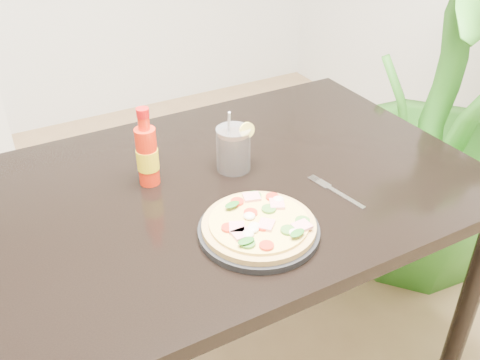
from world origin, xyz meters
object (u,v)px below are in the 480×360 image
cola_cup (233,150)px  fork (334,191)px  houseplant (441,108)px  plate (259,231)px  hot_sauce_bottle (147,155)px  dining_table (219,209)px  pizza (259,224)px

cola_cup → fork: bearing=-52.9°
cola_cup → houseplant: size_ratio=0.13×
plate → fork: size_ratio=1.50×
cola_cup → fork: cola_cup is taller
plate → fork: plate is taller
fork → houseplant: houseplant is taller
plate → hot_sauce_bottle: size_ratio=1.31×
dining_table → pizza: bearing=-93.0°
dining_table → plate: size_ratio=4.96×
pizza → dining_table: bearing=87.0°
dining_table → houseplant: 1.01m
cola_cup → hot_sauce_bottle: bearing=168.9°
plate → fork: 0.26m
fork → dining_table: bearing=134.4°
pizza → fork: bearing=11.8°
plate → pizza: (0.00, -0.00, 0.02)m
plate → houseplant: size_ratio=0.21×
pizza → houseplant: size_ratio=0.19×
fork → houseplant: (0.75, 0.33, -0.07)m
pizza → houseplant: bearing=20.8°
dining_table → pizza: (-0.01, -0.23, 0.11)m
plate → cola_cup: 0.30m
hot_sauce_bottle → fork: (0.40, -0.27, -0.08)m
houseplant → plate: bearing=-159.3°
dining_table → plate: bearing=-93.2°
pizza → cola_cup: size_ratio=1.44×
dining_table → fork: size_ratio=7.44×
dining_table → plate: (-0.01, -0.23, 0.09)m
plate → pizza: pizza is taller
houseplant → hot_sauce_bottle: bearing=-177.3°
plate → fork: (0.26, 0.05, -0.01)m
plate → hot_sauce_bottle: hot_sauce_bottle is taller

